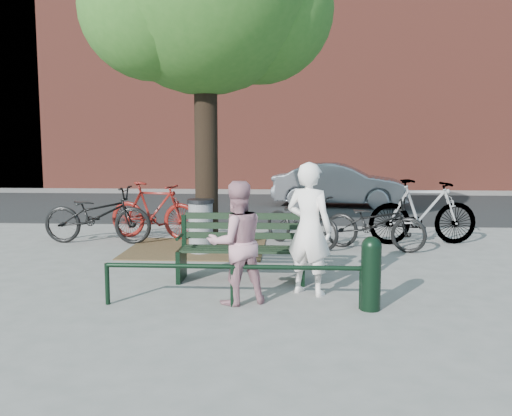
# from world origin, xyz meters

# --- Properties ---
(ground) EXTENTS (90.00, 90.00, 0.00)m
(ground) POSITION_xyz_m (0.00, 0.00, 0.00)
(ground) COLOR gray
(ground) RESTS_ON ground
(dirt_pit) EXTENTS (2.40, 2.00, 0.02)m
(dirt_pit) POSITION_xyz_m (-1.00, 2.20, 0.01)
(dirt_pit) COLOR brown
(dirt_pit) RESTS_ON ground
(road) EXTENTS (40.00, 7.00, 0.01)m
(road) POSITION_xyz_m (0.00, 8.50, 0.01)
(road) COLOR black
(road) RESTS_ON ground
(townhouse_row) EXTENTS (45.00, 4.00, 14.00)m
(townhouse_row) POSITION_xyz_m (0.17, 16.00, 6.25)
(townhouse_row) COLOR brown
(townhouse_row) RESTS_ON ground
(park_bench) EXTENTS (1.74, 0.54, 0.97)m
(park_bench) POSITION_xyz_m (-0.00, 0.08, 0.48)
(park_bench) COLOR black
(park_bench) RESTS_ON ground
(guard_railing) EXTENTS (3.06, 0.06, 0.51)m
(guard_railing) POSITION_xyz_m (0.00, -1.20, 0.40)
(guard_railing) COLOR black
(guard_railing) RESTS_ON ground
(person_left) EXTENTS (0.73, 0.65, 1.68)m
(person_left) POSITION_xyz_m (0.91, -0.59, 0.84)
(person_left) COLOR white
(person_left) RESTS_ON ground
(person_right) EXTENTS (0.88, 0.81, 1.48)m
(person_right) POSITION_xyz_m (0.03, -1.05, 0.74)
(person_right) COLOR #B47C88
(person_right) RESTS_ON ground
(bollard) EXTENTS (0.23, 0.23, 0.86)m
(bollard) POSITION_xyz_m (1.60, -1.23, 0.46)
(bollard) COLOR black
(bollard) RESTS_ON ground
(litter_bin) EXTENTS (0.46, 0.46, 0.93)m
(litter_bin) POSITION_xyz_m (-0.86, 1.88, 0.47)
(litter_bin) COLOR gray
(litter_bin) RESTS_ON ground
(bicycle_a) EXTENTS (2.07, 0.76, 1.08)m
(bicycle_a) POSITION_xyz_m (-2.94, 2.68, 0.54)
(bicycle_a) COLOR black
(bicycle_a) RESTS_ON ground
(bicycle_b) EXTENTS (1.93, 0.93, 1.12)m
(bicycle_b) POSITION_xyz_m (-2.00, 3.22, 0.56)
(bicycle_b) COLOR #62110E
(bicycle_b) RESTS_ON ground
(bicycle_c) EXTENTS (1.70, 1.68, 0.93)m
(bicycle_c) POSITION_xyz_m (0.88, 2.66, 0.47)
(bicycle_c) COLOR black
(bicycle_c) RESTS_ON ground
(bicycle_d) EXTENTS (2.08, 0.79, 1.22)m
(bicycle_d) POSITION_xyz_m (3.13, 2.94, 0.61)
(bicycle_d) COLOR gray
(bicycle_d) RESTS_ON ground
(bicycle_e) EXTENTS (1.92, 1.26, 0.96)m
(bicycle_e) POSITION_xyz_m (2.16, 2.36, 0.48)
(bicycle_e) COLOR black
(bicycle_e) RESTS_ON ground
(parked_car) EXTENTS (3.93, 1.82, 1.25)m
(parked_car) POSITION_xyz_m (2.08, 8.70, 0.62)
(parked_car) COLOR gray
(parked_car) RESTS_ON ground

